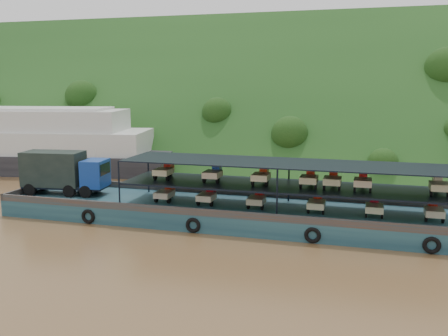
# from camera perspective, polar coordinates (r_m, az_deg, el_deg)

# --- Properties ---
(ground) EXTENTS (160.00, 160.00, 0.00)m
(ground) POSITION_cam_1_polar(r_m,az_deg,el_deg) (37.82, 1.65, -5.67)
(ground) COLOR brown
(ground) RESTS_ON ground
(hillside) EXTENTS (140.00, 39.60, 39.60)m
(hillside) POSITION_cam_1_polar(r_m,az_deg,el_deg) (72.57, 8.82, 1.70)
(hillside) COLOR #183D16
(hillside) RESTS_ON ground
(cargo_barge) EXTENTS (35.02, 7.18, 4.62)m
(cargo_barge) POSITION_cam_1_polar(r_m,az_deg,el_deg) (36.75, -0.55, -4.27)
(cargo_barge) COLOR #122F3F
(cargo_barge) RESTS_ON ground
(passenger_ferry) EXTENTS (36.75, 15.50, 7.23)m
(passenger_ferry) POSITION_cam_1_polar(r_m,az_deg,el_deg) (62.46, -22.57, 2.66)
(passenger_ferry) COLOR black
(passenger_ferry) RESTS_ON ground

